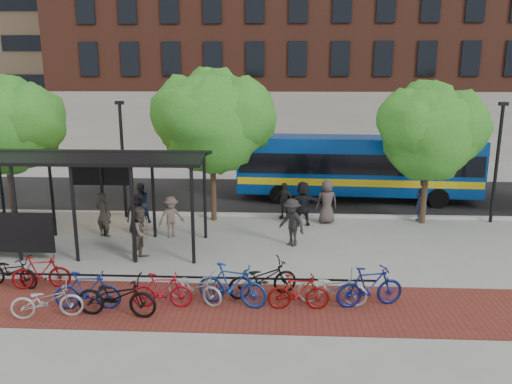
{
  "coord_description": "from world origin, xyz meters",
  "views": [
    {
      "loc": [
        -0.1,
        -17.6,
        6.23
      ],
      "look_at": [
        -1.09,
        1.95,
        1.6
      ],
      "focal_mm": 35.0,
      "sensor_mm": 36.0,
      "label": 1
    }
  ],
  "objects_px": {
    "pedestrian_2": "(140,203)",
    "pedestrian_3": "(171,217)",
    "bus": "(357,164)",
    "pedestrian_8": "(142,233)",
    "tree_a": "(6,122)",
    "bike_8": "(263,278)",
    "pedestrian_1": "(104,214)",
    "tree_b": "(214,118)",
    "bike_9": "(298,292)",
    "lamp_post_left": "(123,156)",
    "pedestrian_6": "(327,202)",
    "bus_shelter": "(55,167)",
    "bike_5": "(162,290)",
    "pedestrian_7": "(422,200)",
    "bike_6": "(194,287)",
    "pedestrian_4": "(284,201)",
    "tree_c": "(431,128)",
    "bike_1": "(41,272)",
    "bike_10": "(332,288)",
    "bike_11": "(370,287)",
    "bike_0": "(12,271)",
    "pedestrian_0": "(136,214)",
    "bike_7": "(232,285)",
    "bike_4": "(116,296)",
    "lamp_post_right": "(497,159)",
    "bike_2": "(47,300)",
    "pedestrian_5": "(303,203)",
    "bike_3": "(87,290)"
  },
  "relations": [
    {
      "from": "pedestrian_2",
      "to": "pedestrian_4",
      "type": "height_order",
      "value": "pedestrian_2"
    },
    {
      "from": "pedestrian_7",
      "to": "pedestrian_8",
      "type": "height_order",
      "value": "pedestrian_8"
    },
    {
      "from": "lamp_post_left",
      "to": "pedestrian_6",
      "type": "xyz_separation_m",
      "value": [
        8.88,
        -0.49,
        -1.81
      ]
    },
    {
      "from": "bike_9",
      "to": "bike_10",
      "type": "relative_size",
      "value": 0.88
    },
    {
      "from": "bike_0",
      "to": "bike_9",
      "type": "height_order",
      "value": "bike_9"
    },
    {
      "from": "pedestrian_2",
      "to": "pedestrian_3",
      "type": "distance_m",
      "value": 2.45
    },
    {
      "from": "bike_5",
      "to": "pedestrian_8",
      "type": "xyz_separation_m",
      "value": [
        -1.56,
        3.66,
        0.42
      ]
    },
    {
      "from": "bike_6",
      "to": "bus",
      "type": "bearing_deg",
      "value": -3.99
    },
    {
      "from": "lamp_post_right",
      "to": "bike_9",
      "type": "relative_size",
      "value": 3.04
    },
    {
      "from": "bike_10",
      "to": "bike_4",
      "type": "bearing_deg",
      "value": 107.05
    },
    {
      "from": "bike_0",
      "to": "bike_7",
      "type": "relative_size",
      "value": 0.92
    },
    {
      "from": "tree_c",
      "to": "bike_9",
      "type": "bearing_deg",
      "value": -123.91
    },
    {
      "from": "pedestrian_1",
      "to": "pedestrian_2",
      "type": "xyz_separation_m",
      "value": [
        0.95,
        1.81,
        -0.01
      ]
    },
    {
      "from": "lamp_post_right",
      "to": "pedestrian_4",
      "type": "bearing_deg",
      "value": 179.39
    },
    {
      "from": "tree_c",
      "to": "bike_1",
      "type": "relative_size",
      "value": 3.49
    },
    {
      "from": "bike_5",
      "to": "bike_8",
      "type": "distance_m",
      "value": 2.84
    },
    {
      "from": "bike_4",
      "to": "bike_9",
      "type": "relative_size",
      "value": 1.28
    },
    {
      "from": "bus_shelter",
      "to": "bike_5",
      "type": "height_order",
      "value": "bus_shelter"
    },
    {
      "from": "bike_0",
      "to": "pedestrian_4",
      "type": "xyz_separation_m",
      "value": [
        8.18,
        7.69,
        0.33
      ]
    },
    {
      "from": "bus",
      "to": "bike_2",
      "type": "bearing_deg",
      "value": -123.68
    },
    {
      "from": "lamp_post_left",
      "to": "bike_1",
      "type": "bearing_deg",
      "value": -91.25
    },
    {
      "from": "pedestrian_3",
      "to": "pedestrian_4",
      "type": "relative_size",
      "value": 1.0
    },
    {
      "from": "bike_1",
      "to": "bike_10",
      "type": "relative_size",
      "value": 0.88
    },
    {
      "from": "tree_c",
      "to": "bike_8",
      "type": "bearing_deg",
      "value": -131.11
    },
    {
      "from": "lamp_post_left",
      "to": "pedestrian_6",
      "type": "bearing_deg",
      "value": -3.17
    },
    {
      "from": "bike_5",
      "to": "bike_11",
      "type": "height_order",
      "value": "bike_11"
    },
    {
      "from": "bike_1",
      "to": "pedestrian_2",
      "type": "bearing_deg",
      "value": -20.68
    },
    {
      "from": "bike_10",
      "to": "pedestrian_0",
      "type": "distance_m",
      "value": 9.41
    },
    {
      "from": "bike_2",
      "to": "bike_3",
      "type": "bearing_deg",
      "value": -70.77
    },
    {
      "from": "bike_9",
      "to": "pedestrian_7",
      "type": "height_order",
      "value": "pedestrian_7"
    },
    {
      "from": "bus",
      "to": "pedestrian_7",
      "type": "xyz_separation_m",
      "value": [
        2.32,
        -3.62,
        -0.92
      ]
    },
    {
      "from": "bus",
      "to": "pedestrian_8",
      "type": "bearing_deg",
      "value": -131.04
    },
    {
      "from": "bike_11",
      "to": "lamp_post_left",
      "type": "bearing_deg",
      "value": 34.29
    },
    {
      "from": "bike_7",
      "to": "bike_9",
      "type": "xyz_separation_m",
      "value": [
        1.81,
        -0.14,
        -0.1
      ]
    },
    {
      "from": "tree_a",
      "to": "pedestrian_7",
      "type": "height_order",
      "value": "tree_a"
    },
    {
      "from": "tree_a",
      "to": "bike_5",
      "type": "xyz_separation_m",
      "value": [
        8.62,
        -8.51,
        -3.74
      ]
    },
    {
      "from": "bike_4",
      "to": "pedestrian_1",
      "type": "xyz_separation_m",
      "value": [
        -2.63,
        6.54,
        0.33
      ]
    },
    {
      "from": "tree_b",
      "to": "pedestrian_5",
      "type": "relative_size",
      "value": 3.4
    },
    {
      "from": "tree_a",
      "to": "bike_8",
      "type": "distance_m",
      "value": 14.16
    },
    {
      "from": "bike_9",
      "to": "pedestrian_0",
      "type": "distance_m",
      "value": 8.95
    },
    {
      "from": "bike_10",
      "to": "tree_b",
      "type": "bearing_deg",
      "value": 35.2
    },
    {
      "from": "bike_8",
      "to": "pedestrian_1",
      "type": "distance_m",
      "value": 8.21
    },
    {
      "from": "tree_a",
      "to": "pedestrian_1",
      "type": "distance_m",
      "value": 6.45
    },
    {
      "from": "tree_b",
      "to": "bike_7",
      "type": "distance_m",
      "value": 9.27
    },
    {
      "from": "tree_b",
      "to": "pedestrian_6",
      "type": "height_order",
      "value": "tree_b"
    },
    {
      "from": "bike_1",
      "to": "pedestrian_6",
      "type": "bearing_deg",
      "value": -62.7
    },
    {
      "from": "bus_shelter",
      "to": "bike_5",
      "type": "xyz_separation_m",
      "value": [
        4.85,
        -4.68,
        -2.5
      ]
    },
    {
      "from": "lamp_post_left",
      "to": "pedestrian_8",
      "type": "relative_size",
      "value": 2.79
    },
    {
      "from": "pedestrian_3",
      "to": "bike_9",
      "type": "bearing_deg",
      "value": -85.11
    },
    {
      "from": "tree_b",
      "to": "bus",
      "type": "distance_m",
      "value": 8.14
    }
  ]
}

